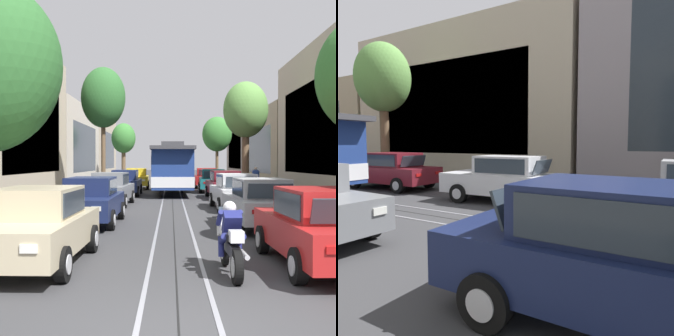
{
  "view_description": "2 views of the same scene",
  "coord_description": "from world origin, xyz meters",
  "views": [
    {
      "loc": [
        -0.1,
        -5.38,
        2.12
      ],
      "look_at": [
        -0.26,
        22.93,
        1.71
      ],
      "focal_mm": 48.82,
      "sensor_mm": 36.0,
      "label": 1
    },
    {
      "loc": [
        -6.37,
        9.43,
        2.02
      ],
      "look_at": [
        1.27,
        13.91,
        1.31
      ],
      "focal_mm": 33.66,
      "sensor_mm": 36.0,
      "label": 2
    }
  ],
  "objects": [
    {
      "name": "building_facade_right",
      "position": [
        10.56,
        28.18,
        4.5
      ],
      "size": [
        5.09,
        64.78,
        10.99
      ],
      "color": "gray",
      "rests_on": "ground"
    },
    {
      "name": "parked_car_navy_second_left",
      "position": [
        -2.8,
        9.97,
        0.8
      ],
      "size": [
        2.02,
        4.37,
        1.58
      ],
      "color": "#19234C",
      "rests_on": "ground"
    },
    {
      "name": "parked_car_white_mid_right",
      "position": [
        2.78,
        14.76,
        0.8
      ],
      "size": [
        2.1,
        4.4,
        1.58
      ],
      "color": "silver",
      "rests_on": "ground"
    },
    {
      "name": "parked_car_maroon_fourth_right",
      "position": [
        3.01,
        20.75,
        0.8
      ],
      "size": [
        2.07,
        4.39,
        1.58
      ],
      "color": "maroon",
      "rests_on": "ground"
    },
    {
      "name": "street_tree_kerb_right_second",
      "position": [
        4.58,
        23.14,
        5.25
      ],
      "size": [
        2.78,
        2.78,
        7.1
      ],
      "color": "brown",
      "rests_on": "ground"
    },
    {
      "name": "pedestrian_on_left_pavement",
      "position": [
        6.42,
        29.57,
        0.96
      ],
      "size": [
        0.55,
        0.32,
        1.69
      ],
      "color": "#282D38",
      "rests_on": "ground"
    }
  ]
}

